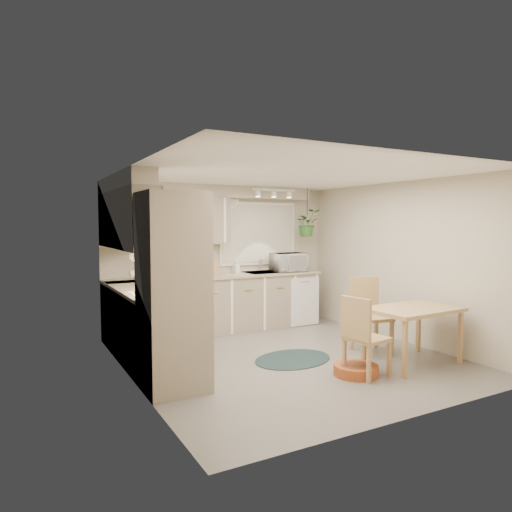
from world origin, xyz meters
The scene contains 35 objects.
floor centered at (0.00, 0.00, 0.00)m, with size 4.20×4.20×0.00m, color #6A635D.
ceiling centered at (0.00, 0.00, 2.40)m, with size 4.20×4.20×0.00m, color white.
wall_back centered at (0.00, 2.10, 1.20)m, with size 4.00×0.04×2.40m, color #BBB19B.
wall_front centered at (0.00, -2.10, 1.20)m, with size 4.00×0.04×2.40m, color #BBB19B.
wall_left centered at (-2.00, 0.00, 1.20)m, with size 0.04×4.20×2.40m, color #BBB19B.
wall_right centered at (2.00, 0.00, 1.20)m, with size 0.04×4.20×2.40m, color #BBB19B.
base_cab_left centered at (-1.70, 0.88, 0.45)m, with size 0.60×1.85×0.90m, color gray.
base_cab_back centered at (-0.20, 1.80, 0.45)m, with size 3.60×0.60×0.90m, color gray.
counter_left centered at (-1.69, 0.88, 0.92)m, with size 0.64×1.89×0.04m, color tan.
counter_back centered at (-0.20, 1.79, 0.92)m, with size 3.64×0.64×0.04m, color tan.
oven_stack centered at (-1.68, -0.38, 1.05)m, with size 0.65×0.65×2.10m, color gray.
wall_oven_face centered at (-1.35, -0.38, 1.05)m, with size 0.02×0.56×0.58m, color silver.
upper_cab_left centered at (-1.82, 1.00, 1.83)m, with size 0.35×2.00×0.75m, color gray.
upper_cab_back centered at (-1.00, 1.93, 1.83)m, with size 2.00×0.35×0.75m, color gray.
soffit_left centered at (-1.85, 1.00, 2.30)m, with size 0.30×2.00×0.20m, color #BBB19B.
soffit_back centered at (-0.20, 1.95, 2.30)m, with size 3.60×0.30×0.20m, color #BBB19B.
cooktop centered at (-1.68, 0.30, 0.94)m, with size 0.52×0.58×0.02m, color silver.
range_hood centered at (-1.70, 0.30, 1.40)m, with size 0.40×0.60×0.14m, color silver.
window_blinds centered at (0.70, 2.07, 1.60)m, with size 1.40×0.02×1.00m, color silver.
window_frame centered at (0.70, 2.08, 1.60)m, with size 1.50×0.02×1.10m, color white.
sink centered at (0.70, 1.80, 0.90)m, with size 0.70×0.48×0.10m, color #B5B8BE.
dishwasher_front centered at (1.30, 1.49, 0.42)m, with size 0.58×0.01×0.83m, color silver.
track_light_bar centered at (0.70, 1.55, 2.33)m, with size 0.80×0.04×0.04m, color silver.
wall_clock centered at (0.15, 2.07, 2.18)m, with size 0.30×0.30×0.03m, color #E8C551.
dining_table centered at (1.26, -0.94, 0.36)m, with size 1.14×0.76×0.72m, color tan.
chair_left centered at (0.43, -1.02, 0.47)m, with size 0.44×0.44×0.94m, color tan.
chair_back centered at (1.17, -0.30, 0.51)m, with size 0.48×0.48×1.02m, color tan.
braided_rug centered at (0.03, -0.07, 0.01)m, with size 1.10×0.82×0.01m, color black.
pet_bed centered at (0.34, -0.94, 0.06)m, with size 0.52×0.52×0.12m, color #A13920.
microwave centered at (1.10, 1.70, 1.14)m, with size 0.58×0.32×0.39m, color silver.
soap_bottle centered at (0.20, 1.95, 0.99)m, with size 0.10×0.21×0.10m, color silver.
hanging_plant centered at (1.48, 1.70, 1.74)m, with size 0.43×0.47×0.37m, color #2E5F26.
coffee_maker centered at (-1.05, 1.80, 1.12)m, with size 0.20×0.24×0.35m, color black.
toaster centered at (-0.63, 1.82, 1.03)m, with size 0.30×0.17×0.18m, color #B5B8BE.
knife_block centered at (-0.23, 1.85, 1.06)m, with size 0.11×0.11×0.25m, color tan.
Camera 1 is at (-3.18, -4.98, 1.77)m, focal length 32.00 mm.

